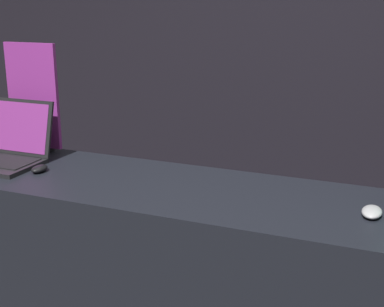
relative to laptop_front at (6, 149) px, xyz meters
The scene contains 6 objects.
wall_back 2.06m from the laptop_front, 61.75° to the left, with size 8.00×0.05×2.80m.
display_counter 1.07m from the laptop_front, ahead, with size 2.33×0.61×0.87m.
laptop_front is the anchor object (origin of this frame).
mouse_front 0.25m from the laptop_front, 15.31° to the right, with size 0.06×0.09×0.03m.
promo_stand_front 0.29m from the laptop_front, 90.00° to the left, with size 0.29×0.07×0.54m.
mouse_back 1.64m from the laptop_front, ahead, with size 0.07×0.12×0.03m.
Camera 1 is at (0.77, -1.58, 1.61)m, focal length 50.00 mm.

